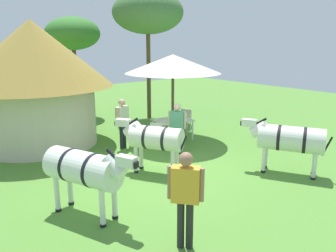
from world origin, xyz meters
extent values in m
plane|color=#528734|center=(0.00, 0.00, 0.00)|extent=(36.00, 36.00, 0.00)
cylinder|color=beige|center=(-1.89, 4.66, 1.01)|extent=(3.88, 3.88, 2.03)
cone|color=olive|center=(-1.89, 4.66, 3.12)|extent=(5.21, 5.21, 2.19)
cylinder|color=#4E3C2A|center=(2.10, 2.21, 1.21)|extent=(0.10, 0.10, 2.42)
cone|color=beige|center=(2.10, 2.21, 2.74)|extent=(3.38, 3.38, 0.65)
cube|color=silver|center=(2.10, 2.21, 0.72)|extent=(1.44, 1.17, 0.04)
cylinder|color=silver|center=(1.58, 2.72, 0.35)|extent=(0.06, 0.06, 0.70)
cylinder|color=silver|center=(2.75, 2.54, 0.35)|extent=(0.06, 0.06, 0.70)
cylinder|color=silver|center=(1.45, 1.87, 0.35)|extent=(0.06, 0.06, 0.70)
cylinder|color=silver|center=(2.62, 1.69, 0.35)|extent=(0.06, 0.06, 0.70)
cube|color=white|center=(1.11, 1.73, 0.45)|extent=(0.57, 0.58, 0.04)
cube|color=white|center=(0.94, 1.65, 0.68)|extent=(0.23, 0.41, 0.45)
cylinder|color=white|center=(1.19, 1.98, 0.23)|extent=(0.04, 0.04, 0.45)
cylinder|color=white|center=(1.36, 1.64, 0.23)|extent=(0.04, 0.04, 0.45)
cylinder|color=white|center=(0.87, 1.82, 0.23)|extent=(0.04, 0.04, 0.45)
cylinder|color=white|center=(1.03, 1.48, 0.23)|extent=(0.04, 0.04, 0.45)
cube|color=silver|center=(3.09, 2.69, 0.45)|extent=(0.57, 0.58, 0.04)
cube|color=silver|center=(3.26, 2.77, 0.68)|extent=(0.23, 0.41, 0.45)
cylinder|color=silver|center=(3.01, 2.44, 0.23)|extent=(0.04, 0.04, 0.45)
cylinder|color=silver|center=(2.85, 2.78, 0.23)|extent=(0.04, 0.04, 0.45)
cylinder|color=silver|center=(3.34, 2.60, 0.23)|extent=(0.04, 0.04, 0.45)
cylinder|color=silver|center=(3.17, 2.94, 0.23)|extent=(0.04, 0.04, 0.45)
cylinder|color=black|center=(0.05, 2.41, 0.42)|extent=(0.12, 0.12, 0.84)
cylinder|color=black|center=(0.19, 2.46, 0.42)|extent=(0.12, 0.12, 0.84)
cube|color=beige|center=(0.12, 2.43, 1.14)|extent=(0.50, 0.35, 0.59)
cylinder|color=tan|center=(-0.12, 2.35, 1.15)|extent=(0.09, 0.09, 0.56)
cylinder|color=tan|center=(0.37, 2.52, 1.15)|extent=(0.09, 0.09, 0.56)
sphere|color=tan|center=(0.12, 2.43, 1.57)|extent=(0.23, 0.23, 0.23)
cylinder|color=black|center=(1.15, 0.94, 0.41)|extent=(0.12, 0.12, 0.81)
cylinder|color=black|center=(1.24, 0.82, 0.41)|extent=(0.12, 0.12, 0.81)
cube|color=#4A8A6D|center=(1.19, 0.88, 1.10)|extent=(0.43, 0.47, 0.57)
cylinder|color=beige|center=(1.04, 1.08, 1.12)|extent=(0.08, 0.08, 0.54)
cylinder|color=beige|center=(1.35, 0.68, 1.12)|extent=(0.08, 0.08, 0.54)
sphere|color=beige|center=(1.19, 0.88, 1.52)|extent=(0.22, 0.22, 0.22)
cylinder|color=black|center=(-2.07, -3.08, 0.44)|extent=(0.13, 0.13, 0.88)
cylinder|color=black|center=(-1.97, -3.20, 0.44)|extent=(0.13, 0.13, 0.88)
cube|color=gold|center=(-2.02, -3.14, 1.19)|extent=(0.47, 0.51, 0.62)
cylinder|color=#9B6D57|center=(-2.19, -2.93, 1.21)|extent=(0.09, 0.09, 0.59)
cylinder|color=#9B6D57|center=(-1.84, -3.34, 1.21)|extent=(0.09, 0.09, 0.59)
sphere|color=#9B6D57|center=(-2.02, -3.14, 1.64)|extent=(0.24, 0.24, 0.24)
cylinder|color=silver|center=(2.47, -2.33, 0.98)|extent=(1.41, 1.80, 0.68)
cylinder|color=black|center=(2.63, -2.62, 0.98)|extent=(0.65, 0.40, 0.70)
cylinder|color=black|center=(2.32, -2.06, 0.98)|extent=(0.65, 0.40, 0.70)
cylinder|color=silver|center=(2.06, -1.59, 1.16)|extent=(0.53, 0.63, 0.51)
cube|color=silver|center=(1.93, -1.35, 1.32)|extent=(0.35, 0.44, 0.20)
cube|color=black|center=(1.84, -1.19, 1.29)|extent=(0.16, 0.16, 0.12)
cube|color=black|center=(2.06, -1.59, 1.36)|extent=(0.21, 0.34, 0.28)
cylinder|color=silver|center=(2.00, -1.86, 0.36)|extent=(0.11, 0.11, 0.73)
cylinder|color=black|center=(2.00, -1.86, 0.03)|extent=(0.13, 0.13, 0.06)
cylinder|color=silver|center=(2.33, -1.68, 0.36)|extent=(0.11, 0.11, 0.73)
cylinder|color=black|center=(2.33, -1.68, 0.03)|extent=(0.13, 0.13, 0.06)
cylinder|color=silver|center=(2.61, -2.98, 0.36)|extent=(0.11, 0.11, 0.73)
cylinder|color=black|center=(2.61, -2.98, 0.03)|extent=(0.13, 0.13, 0.06)
cylinder|color=silver|center=(2.94, -2.80, 0.36)|extent=(0.11, 0.11, 0.73)
cylinder|color=black|center=(2.94, -2.80, 0.03)|extent=(0.13, 0.13, 0.06)
cylinder|color=black|center=(2.90, -3.11, 0.88)|extent=(0.16, 0.23, 0.53)
cylinder|color=silver|center=(-2.86, -0.98, 1.04)|extent=(1.22, 1.76, 0.68)
cylinder|color=black|center=(-2.98, -0.68, 1.04)|extent=(0.67, 0.33, 0.69)
cylinder|color=black|center=(-2.75, -1.25, 1.04)|extent=(0.67, 0.33, 0.69)
cylinder|color=silver|center=(-2.57, -1.74, 1.22)|extent=(0.48, 0.62, 0.51)
cube|color=silver|center=(-2.46, -2.00, 1.38)|extent=(0.31, 0.44, 0.20)
cube|color=black|center=(-2.40, -2.17, 1.35)|extent=(0.16, 0.16, 0.12)
cube|color=black|center=(-2.57, -1.74, 1.42)|extent=(0.17, 0.36, 0.28)
cylinder|color=silver|center=(-2.46, -1.49, 0.39)|extent=(0.11, 0.11, 0.78)
cylinder|color=black|center=(-2.46, -1.49, 0.03)|extent=(0.13, 0.13, 0.06)
cylinder|color=silver|center=(-2.81, -1.62, 0.39)|extent=(0.11, 0.11, 0.78)
cylinder|color=black|center=(-2.81, -1.62, 0.03)|extent=(0.13, 0.13, 0.06)
cylinder|color=silver|center=(-2.91, -0.34, 0.39)|extent=(0.11, 0.11, 0.78)
cylinder|color=black|center=(-2.91, -0.34, 0.03)|extent=(0.13, 0.13, 0.06)
cylinder|color=silver|center=(-3.26, -0.47, 0.39)|extent=(0.11, 0.11, 0.78)
cylinder|color=black|center=(-3.26, -0.47, 0.03)|extent=(0.13, 0.13, 0.06)
cylinder|color=black|center=(-3.18, -0.18, 0.94)|extent=(0.13, 0.24, 0.53)
cylinder|color=silver|center=(-0.33, -0.06, 1.00)|extent=(1.25, 1.53, 0.62)
cylinder|color=black|center=(-0.19, -0.30, 1.00)|extent=(0.59, 0.39, 0.64)
cylinder|color=black|center=(-0.46, 0.16, 1.00)|extent=(0.59, 0.39, 0.64)
cylinder|color=silver|center=(-0.69, 0.55, 1.18)|extent=(0.51, 0.60, 0.49)
cube|color=silver|center=(-0.83, 0.80, 1.34)|extent=(0.36, 0.44, 0.20)
cube|color=black|center=(-0.92, 0.95, 1.31)|extent=(0.16, 0.16, 0.12)
cube|color=black|center=(-0.69, 0.55, 1.38)|extent=(0.22, 0.34, 0.28)
cylinder|color=silver|center=(-0.75, 0.32, 0.38)|extent=(0.11, 0.11, 0.77)
cylinder|color=black|center=(-0.75, 0.32, 0.03)|extent=(0.13, 0.13, 0.06)
cylinder|color=silver|center=(-0.46, 0.49, 0.38)|extent=(0.11, 0.11, 0.77)
cylinder|color=black|center=(-0.46, 0.49, 0.03)|extent=(0.13, 0.13, 0.06)
cylinder|color=silver|center=(-0.21, -0.61, 0.38)|extent=(0.11, 0.11, 0.77)
cylinder|color=black|center=(-0.21, -0.61, 0.03)|extent=(0.13, 0.13, 0.06)
cylinder|color=silver|center=(0.09, -0.43, 0.38)|extent=(0.11, 0.11, 0.77)
cylinder|color=black|center=(0.09, -0.43, 0.03)|extent=(0.13, 0.13, 0.06)
cylinder|color=black|center=(0.05, -0.71, 0.90)|extent=(0.16, 0.23, 0.53)
cylinder|color=brown|center=(3.52, 5.66, 1.94)|extent=(0.19, 0.19, 3.87)
ellipsoid|color=#437039|center=(3.52, 5.66, 4.73)|extent=(3.12, 3.12, 1.87)
cylinder|color=brown|center=(1.13, 8.27, 1.58)|extent=(0.19, 0.19, 3.16)
ellipsoid|color=#34752A|center=(1.13, 8.27, 3.85)|extent=(2.50, 2.50, 1.50)
camera|label=1|loc=(-5.55, -7.08, 3.54)|focal=36.38mm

